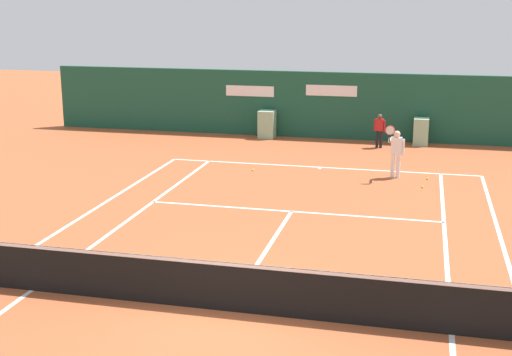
{
  "coord_description": "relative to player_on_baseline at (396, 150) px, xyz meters",
  "views": [
    {
      "loc": [
        3.29,
        -11.33,
        5.54
      ],
      "look_at": [
        -1.06,
        6.7,
        0.8
      ],
      "focal_mm": 48.75,
      "sensor_mm": 36.0,
      "label": 1
    }
  ],
  "objects": [
    {
      "name": "ground_plane",
      "position": [
        -2.55,
        -10.26,
        -0.92
      ],
      "size": [
        80.0,
        80.0,
        0.01
      ],
      "color": "#A8512D"
    },
    {
      "name": "tennis_net",
      "position": [
        -2.55,
        -10.83,
        -0.41
      ],
      "size": [
        12.1,
        0.1,
        1.07
      ],
      "color": "#4C4C51",
      "rests_on": "ground_plane"
    },
    {
      "name": "sponsor_back_wall",
      "position": [
        -2.56,
        6.14,
        0.4
      ],
      "size": [
        25.0,
        1.02,
        2.73
      ],
      "color": "#194C38",
      "rests_on": "ground_plane"
    },
    {
      "name": "player_on_baseline",
      "position": [
        0.0,
        0.0,
        0.0
      ],
      "size": [
        0.61,
        0.65,
        1.78
      ],
      "rotation": [
        0.0,
        0.0,
        3.17
      ],
      "color": "white",
      "rests_on": "ground_plane"
    },
    {
      "name": "ball_kid_left_post",
      "position": [
        -0.82,
        4.67,
        -0.16
      ],
      "size": [
        0.43,
        0.22,
        1.32
      ],
      "rotation": [
        0.0,
        0.0,
        2.95
      ],
      "color": "black",
      "rests_on": "ground_plane"
    },
    {
      "name": "tennis_ball_by_sideline",
      "position": [
        1.03,
        -0.0,
        -0.89
      ],
      "size": [
        0.07,
        0.07,
        0.07
      ],
      "primitive_type": "sphere",
      "color": "#CCE033",
      "rests_on": "ground_plane"
    },
    {
      "name": "tennis_ball_mid_court",
      "position": [
        0.88,
        -1.09,
        -0.89
      ],
      "size": [
        0.07,
        0.07,
        0.07
      ],
      "primitive_type": "sphere",
      "color": "#CCE033",
      "rests_on": "ground_plane"
    },
    {
      "name": "tennis_ball_near_service_line",
      "position": [
        -4.67,
        -0.18,
        -0.89
      ],
      "size": [
        0.07,
        0.07,
        0.07
      ],
      "primitive_type": "sphere",
      "color": "#CCE033",
      "rests_on": "ground_plane"
    }
  ]
}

